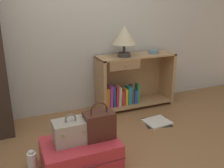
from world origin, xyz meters
name	(u,v)px	position (x,y,z in m)	size (l,w,h in m)	color
back_wall	(70,13)	(0.00, 1.50, 1.30)	(6.40, 0.10, 2.60)	beige
bookshelf	(132,82)	(0.77, 1.26, 0.36)	(1.09, 0.37, 0.75)	tan
table_lamp	(124,36)	(0.62, 1.21, 1.01)	(0.31, 0.31, 0.40)	#3D3838
bowl	(153,52)	(1.08, 1.23, 0.78)	(0.14, 0.14, 0.05)	slate
suitcase_large	(81,153)	(-0.28, 0.22, 0.12)	(0.70, 0.49, 0.24)	#D1333D
train_case	(71,131)	(-0.35, 0.25, 0.35)	(0.32, 0.21, 0.28)	#A89E8E
handbag	(99,125)	(-0.10, 0.22, 0.38)	(0.28, 0.17, 0.36)	#472319
bottle	(32,162)	(-0.71, 0.30, 0.10)	(0.08, 0.08, 0.21)	white
open_book_on_floor	(157,122)	(0.84, 0.67, 0.01)	(0.38, 0.35, 0.02)	white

